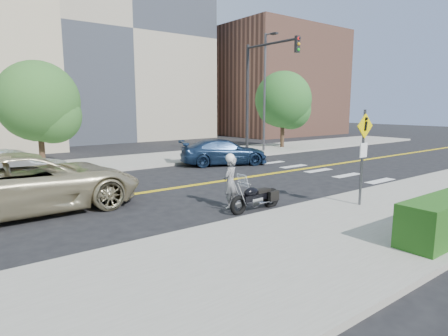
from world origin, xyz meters
name	(u,v)px	position (x,y,z in m)	size (l,w,h in m)	color
ground_plane	(151,192)	(0.00, 0.00, 0.00)	(120.00, 120.00, 0.00)	black
sidewalk_near	(299,248)	(0.00, -7.50, 0.07)	(60.00, 5.00, 0.15)	#9E9B91
sidewalk_far	(89,166)	(0.00, 7.50, 0.07)	(60.00, 5.00, 0.15)	#9E9B91
building_mid	(105,39)	(8.00, 26.00, 10.00)	(18.00, 14.00, 20.00)	#A39984
building_right	(273,83)	(26.00, 20.00, 6.00)	(14.00, 12.00, 12.00)	#8C5947
lamp_post	(265,93)	(12.00, 6.50, 4.15)	(0.16, 0.16, 8.00)	#4C4C51
traffic_light	(257,84)	(10.00, 5.08, 4.67)	(0.28, 4.50, 7.00)	black
pedestrian_sign	(363,148)	(4.20, -6.31, 1.96)	(0.78, 0.08, 3.00)	#4C4C51
motorcyclist	(230,181)	(1.00, -3.69, 0.89)	(0.72, 0.63, 1.78)	silver
motorcycle	(256,191)	(1.48, -4.39, 0.61)	(2.01, 0.61, 1.22)	black
suv	(30,183)	(-4.19, -0.33, 0.93)	(3.08, 6.67, 1.85)	tan
parked_car_silver	(9,169)	(-4.21, 3.99, 0.76)	(1.61, 4.62, 1.52)	#A7AAAE
parked_car_blue	(224,152)	(6.36, 3.72, 0.71)	(2.00, 4.91, 1.43)	navy
tree_far_a	(38,102)	(-2.19, 7.92, 3.49)	(4.03, 4.03, 5.51)	#382619
tree_far_b	(283,100)	(14.76, 7.37, 3.76)	(4.26, 4.26, 5.89)	#382619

